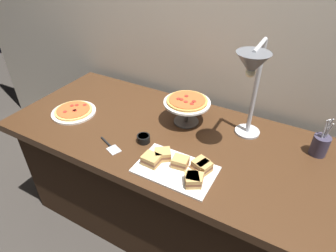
# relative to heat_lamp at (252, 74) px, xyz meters

# --- Properties ---
(ground_plane) EXTENTS (8.00, 8.00, 0.00)m
(ground_plane) POSITION_rel_heat_lamp_xyz_m (-0.40, -0.07, -1.19)
(ground_plane) COLOR #38332D
(back_wall) EXTENTS (4.40, 0.04, 2.40)m
(back_wall) POSITION_rel_heat_lamp_xyz_m (-0.40, 0.43, 0.01)
(back_wall) COLOR beige
(back_wall) RESTS_ON ground_plane
(buffet_table) EXTENTS (1.90, 0.84, 0.76)m
(buffet_table) POSITION_rel_heat_lamp_xyz_m (-0.40, -0.07, -0.81)
(buffet_table) COLOR #422816
(buffet_table) RESTS_ON ground_plane
(heat_lamp) EXTENTS (0.15, 0.34, 0.55)m
(heat_lamp) POSITION_rel_heat_lamp_xyz_m (0.00, 0.00, 0.00)
(heat_lamp) COLOR #B7BABF
(heat_lamp) RESTS_ON buffet_table
(pizza_plate_front) EXTENTS (0.27, 0.27, 0.03)m
(pizza_plate_front) POSITION_rel_heat_lamp_xyz_m (-1.02, -0.17, -0.42)
(pizza_plate_front) COLOR white
(pizza_plate_front) RESTS_ON buffet_table
(pizza_plate_center) EXTENTS (0.27, 0.27, 0.16)m
(pizza_plate_center) POSITION_rel_heat_lamp_xyz_m (-0.35, 0.09, -0.31)
(pizza_plate_center) COLOR #595B60
(pizza_plate_center) RESTS_ON buffet_table
(sandwich_platter) EXTENTS (0.38, 0.24, 0.06)m
(sandwich_platter) POSITION_rel_heat_lamp_xyz_m (-0.20, -0.31, -0.41)
(sandwich_platter) COLOR white
(sandwich_platter) RESTS_ON buffet_table
(sauce_cup_near) EXTENTS (0.07, 0.07, 0.04)m
(sauce_cup_near) POSITION_rel_heat_lamp_xyz_m (-0.47, -0.20, -0.41)
(sauce_cup_near) COLOR black
(sauce_cup_near) RESTS_ON buffet_table
(utensil_holder) EXTENTS (0.08, 0.08, 0.22)m
(utensil_holder) POSITION_rel_heat_lamp_xyz_m (0.37, 0.15, -0.37)
(utensil_holder) COLOR #383347
(utensil_holder) RESTS_ON buffet_table
(serving_spatula) EXTENTS (0.17, 0.10, 0.01)m
(serving_spatula) POSITION_rel_heat_lamp_xyz_m (-0.61, -0.33, -0.43)
(serving_spatula) COLOR #B7BABF
(serving_spatula) RESTS_ON buffet_table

